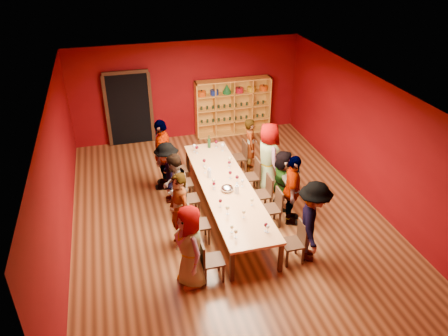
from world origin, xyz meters
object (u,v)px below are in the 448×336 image
Objects in this scene: chair_person_left_4 at (176,168)px; chair_person_right_1 at (274,206)px; person_right_2 at (282,180)px; chair_person_right_3 at (253,174)px; chair_person_right_0 at (296,240)px; chair_person_left_0 at (208,258)px; chair_person_left_2 at (186,197)px; spittoon_bowl at (227,188)px; tasting_table at (226,188)px; person_left_1 at (179,211)px; person_right_0 at (313,222)px; chair_person_right_4 at (241,155)px; person_right_4 at (250,145)px; person_right_3 at (268,158)px; person_left_0 at (190,247)px; person_left_3 at (168,173)px; wine_bottle at (209,143)px; chair_person_right_2 at (265,192)px; person_left_2 at (175,187)px; shelving_unit at (233,104)px; chair_person_left_1 at (195,223)px; person_right_1 at (292,190)px; person_left_4 at (163,154)px; chair_person_left_3 at (181,181)px.

chair_person_left_4 is 1.00× the size of chair_person_right_1.
chair_person_right_3 is (-0.43, 0.84, -0.25)m from person_right_2.
chair_person_left_0 is at bearing -177.80° from chair_person_right_0.
chair_person_left_2 is 1.00m from spittoon_bowl.
chair_person_right_0 is at bearing -64.76° from tasting_table.
person_right_0 is at bearing 49.41° from person_left_1.
person_right_4 is at bearing 0.00° from chair_person_right_4.
person_right_3 reaches higher than chair_person_left_4.
person_left_3 is at bearing 167.65° from person_left_0.
person_left_1 is 2.98m from person_right_3.
person_left_1 is 4.89× the size of wine_bottle.
chair_person_left_2 is 1.00× the size of chair_person_right_4.
chair_person_right_2 is 1.00× the size of chair_person_right_3.
chair_person_right_0 is (1.82, -3.52, 0.00)m from chair_person_left_4.
person_left_0 is 1.06× the size of person_left_2.
tasting_table is 5.06× the size of chair_person_right_2.
shelving_unit reaches higher than tasting_table.
person_left_3 is 0.89× the size of person_right_0.
shelving_unit reaches higher than chair_person_left_1.
person_left_3 reaches higher than person_right_2.
spittoon_bowl is (0.87, 0.64, 0.32)m from chair_person_left_1.
wine_bottle is at bearing 134.29° from person_left_3.
person_right_1 is (0.41, 1.24, 0.34)m from chair_person_right_0.
person_left_1 is at bearing 167.83° from person_left_0.
chair_person_right_4 is (2.14, 2.68, -0.36)m from person_left_1.
person_left_2 is 4.58× the size of wine_bottle.
chair_person_right_1 is at bearing -27.41° from spittoon_bowl.
chair_person_left_1 is at bearing 27.06° from person_left_4.
shelving_unit is at bearing 69.94° from chair_person_left_0.
chair_person_right_4 is (0.00, 2.53, 0.00)m from chair_person_right_1.
person_left_3 is at bearing 72.15° from person_right_2.
person_left_4 is (-0.30, 0.69, 0.44)m from chair_person_left_3.
person_left_1 is 2.48m from chair_person_left_4.
chair_person_right_2 is 0.59× the size of person_right_4.
person_right_3 reaches higher than chair_person_right_1.
chair_person_left_2 is 1.00× the size of chair_person_left_4.
person_right_2 reaches higher than chair_person_left_4.
tasting_table is at bearing 42.68° from chair_person_left_1.
spittoon_bowl reaches higher than chair_person_left_1.
chair_person_left_1 is 2.43m from chair_person_left_4.
chair_person_right_0 is 1.35m from person_right_1.
person_left_0 reaches higher than chair_person_left_0.
shelving_unit is at bearing 156.16° from person_left_4.
person_left_3 is at bearing -151.91° from person_left_2.
person_left_0 is at bearing -96.49° from chair_person_left_3.
chair_person_right_3 is 1.00× the size of chair_person_right_4.
spittoon_bowl is at bearing -134.72° from chair_person_right_3.
chair_person_left_0 is 0.49× the size of person_right_3.
chair_person_left_3 is 1.00× the size of chair_person_right_4.
wine_bottle is at bearing 87.01° from spittoon_bowl.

